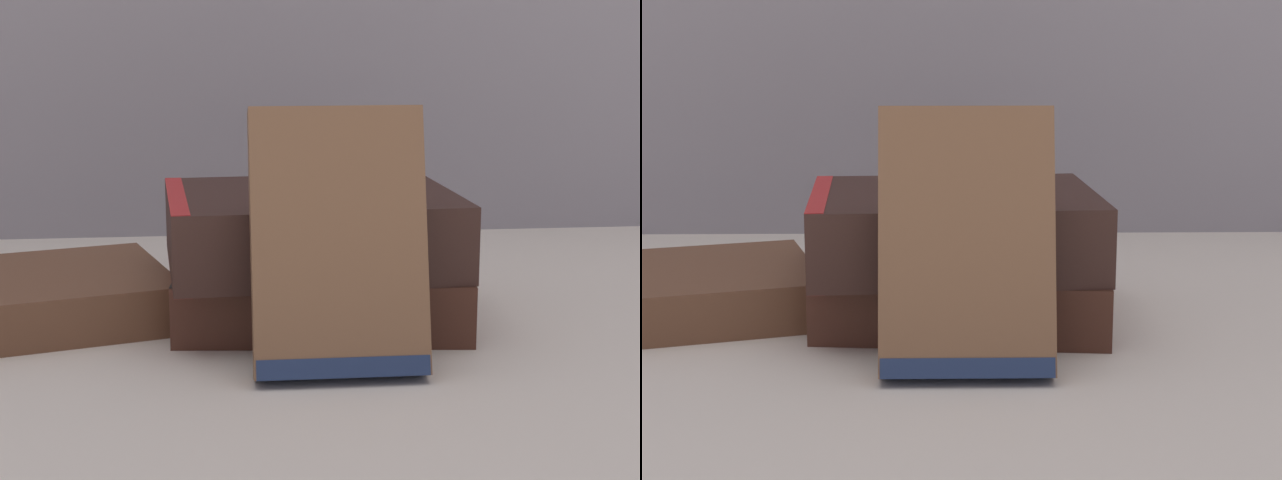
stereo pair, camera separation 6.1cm
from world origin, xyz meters
The scene contains 7 objects.
ground_plane centered at (0.00, 0.00, 0.00)m, with size 3.00×3.00×0.00m, color beige.
book_flat_bottom centered at (0.04, 0.04, 0.02)m, with size 0.21×0.18×0.04m.
book_flat_top centered at (0.03, 0.02, 0.07)m, with size 0.21×0.17×0.05m.
book_side_left centered at (-0.18, 0.04, 0.02)m, with size 0.24×0.21×0.04m.
book_leaning_front centered at (0.04, -0.08, 0.08)m, with size 0.10×0.07×0.16m.
pocket_watch centered at (0.06, 0.02, 0.10)m, with size 0.05×0.06×0.01m.
reading_glasses centered at (0.02, 0.18, 0.00)m, with size 0.09×0.04×0.00m.
Camera 2 is at (0.03, -0.71, 0.21)m, focal length 60.00 mm.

